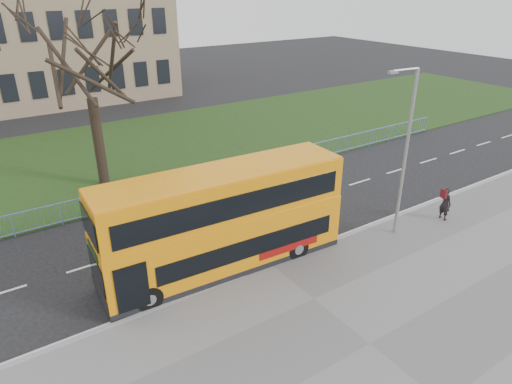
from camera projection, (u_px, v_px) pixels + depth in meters
ground at (250, 249)px, 19.08m from camera, size 120.00×120.00×0.00m
pavement at (370, 345)px, 13.96m from camera, size 80.00×10.50×0.12m
kerb at (271, 265)px, 17.88m from camera, size 80.00×0.20×0.14m
grass_verge at (131, 152)px, 29.86m from camera, size 80.00×15.40×0.08m
guard_railing at (181, 184)px, 23.83m from camera, size 40.00×0.12×1.10m
bare_tree at (89, 80)px, 22.71m from camera, size 7.91×7.91×11.31m
yellow_bus at (223, 218)px, 17.05m from camera, size 9.59×2.72×3.98m
pedestrian at (445, 203)px, 20.97m from camera, size 0.41×0.60×1.58m
street_lamp at (405, 148)px, 18.48m from camera, size 1.52×0.29×7.15m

